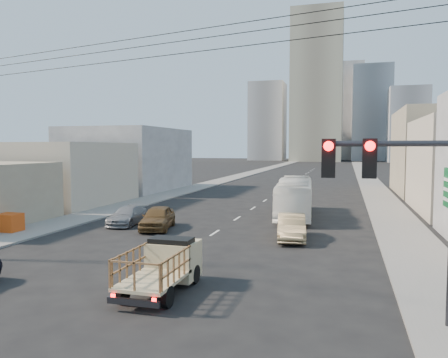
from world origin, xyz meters
The scene contains 19 objects.
ground centered at (0.00, 0.00, 0.00)m, with size 420.00×420.00×0.00m, color black.
sidewalk_left centered at (-11.75, 70.00, 0.06)m, with size 3.50×180.00×0.12m, color slate.
sidewalk_right centered at (11.75, 70.00, 0.06)m, with size 3.50×180.00×0.12m, color slate.
lane_dashes centered at (0.00, 53.00, 0.01)m, with size 0.15×104.00×0.01m.
flatbed_pickup centered at (1.43, 2.48, 1.09)m, with size 1.95×4.41×1.90m.
city_bus centered at (4.20, 22.30, 1.55)m, with size 2.61×11.14×3.10m, color white.
sedan_brown centered at (-4.11, 14.23, 0.78)m, with size 1.85×4.59×1.57m, color brown.
sedan_tan centered at (5.04, 13.30, 0.76)m, with size 1.60×4.59×1.51m, color #947E57.
sedan_grey centered at (-6.95, 15.28, 0.64)m, with size 1.80×4.43×1.29m, color gray.
traffic_signal centered at (9.77, -3.51, 4.08)m, with size 3.23×0.35×6.00m.
overhead_wires centered at (0.00, 1.50, 8.97)m, with size 23.01×5.02×0.72m.
crate_stack centered at (-13.00, 10.38, 0.69)m, with size 1.80×1.20×1.14m.
bldg_left_mid centered at (-19.00, 24.00, 3.00)m, with size 11.00×12.00×6.00m, color #B9AD95.
bldg_left_far centered at (-19.50, 39.00, 4.00)m, with size 12.00×16.00×8.00m, color gray.
high_rise_tower centered at (-4.00, 170.00, 30.00)m, with size 20.00×20.00×60.00m, color gray.
midrise_ne centered at (18.00, 185.00, 20.00)m, with size 16.00×16.00×40.00m, color gray.
midrise_nw centered at (-26.00, 180.00, 17.00)m, with size 15.00×15.00×34.00m, color gray.
midrise_back centered at (6.00, 200.00, 22.00)m, with size 18.00×18.00×44.00m, color gray.
midrise_east centered at (30.00, 165.00, 14.00)m, with size 14.00×14.00×28.00m, color gray.
Camera 1 is at (8.16, -12.75, 5.52)m, focal length 35.00 mm.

